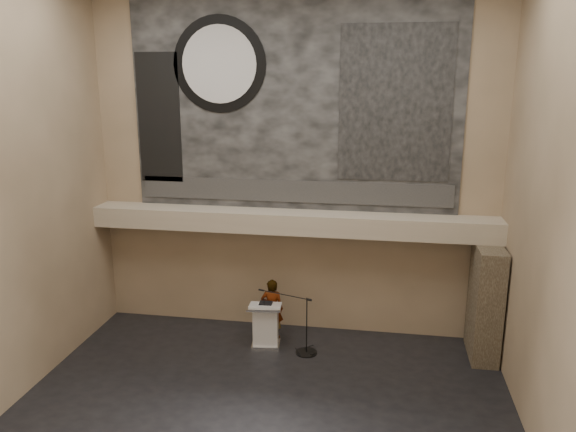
# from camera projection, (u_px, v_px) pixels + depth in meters

# --- Properties ---
(floor) EXTENTS (10.00, 10.00, 0.00)m
(floor) POSITION_uv_depth(u_px,v_px,m) (261.00, 412.00, 11.07)
(floor) COLOR black
(floor) RESTS_ON ground
(wall_back) EXTENTS (10.00, 0.02, 8.50)m
(wall_back) POSITION_uv_depth(u_px,v_px,m) (293.00, 167.00, 13.84)
(wall_back) COLOR #826D52
(wall_back) RESTS_ON floor
(wall_front) EXTENTS (10.00, 0.02, 8.50)m
(wall_front) POSITION_uv_depth(u_px,v_px,m) (179.00, 283.00, 6.19)
(wall_front) COLOR #826D52
(wall_front) RESTS_ON floor
(wall_left) EXTENTS (0.02, 8.00, 8.50)m
(wall_left) POSITION_uv_depth(u_px,v_px,m) (5.00, 193.00, 10.82)
(wall_left) COLOR #826D52
(wall_left) RESTS_ON floor
(wall_right) EXTENTS (0.02, 8.00, 8.50)m
(wall_right) POSITION_uv_depth(u_px,v_px,m) (555.00, 214.00, 9.21)
(wall_right) COLOR #826D52
(wall_right) RESTS_ON floor
(soffit) EXTENTS (10.00, 0.80, 0.50)m
(soffit) POSITION_uv_depth(u_px,v_px,m) (291.00, 222.00, 13.78)
(soffit) COLOR tan
(soffit) RESTS_ON wall_back
(sprinkler_left) EXTENTS (0.04, 0.04, 0.06)m
(sprinkler_left) POSITION_uv_depth(u_px,v_px,m) (227.00, 230.00, 14.06)
(sprinkler_left) COLOR #B2893D
(sprinkler_left) RESTS_ON soffit
(sprinkler_right) EXTENTS (0.04, 0.04, 0.06)m
(sprinkler_right) POSITION_uv_depth(u_px,v_px,m) (368.00, 237.00, 13.49)
(sprinkler_right) COLOR #B2893D
(sprinkler_right) RESTS_ON soffit
(banner) EXTENTS (8.00, 0.05, 5.00)m
(banner) POSITION_uv_depth(u_px,v_px,m) (293.00, 107.00, 13.45)
(banner) COLOR black
(banner) RESTS_ON wall_back
(banner_text_strip) EXTENTS (7.76, 0.02, 0.55)m
(banner_text_strip) POSITION_uv_depth(u_px,v_px,m) (293.00, 191.00, 13.92)
(banner_text_strip) COLOR #2C2C2C
(banner_text_strip) RESTS_ON banner
(banner_clock_rim) EXTENTS (2.30, 0.02, 2.30)m
(banner_clock_rim) POSITION_uv_depth(u_px,v_px,m) (219.00, 64.00, 13.45)
(banner_clock_rim) COLOR black
(banner_clock_rim) RESTS_ON banner
(banner_clock_face) EXTENTS (1.84, 0.02, 1.84)m
(banner_clock_face) POSITION_uv_depth(u_px,v_px,m) (219.00, 64.00, 13.44)
(banner_clock_face) COLOR silver
(banner_clock_face) RESTS_ON banner
(banner_building_print) EXTENTS (2.60, 0.02, 3.60)m
(banner_building_print) POSITION_uv_depth(u_px,v_px,m) (395.00, 104.00, 13.00)
(banner_building_print) COLOR black
(banner_building_print) RESTS_ON banner
(banner_brick_print) EXTENTS (1.10, 0.02, 3.20)m
(banner_brick_print) POSITION_uv_depth(u_px,v_px,m) (159.00, 118.00, 14.04)
(banner_brick_print) COLOR black
(banner_brick_print) RESTS_ON banner
(stone_pier) EXTENTS (0.60, 1.40, 2.70)m
(stone_pier) POSITION_uv_depth(u_px,v_px,m) (485.00, 302.00, 12.99)
(stone_pier) COLOR #3F3427
(stone_pier) RESTS_ON floor
(lectern) EXTENTS (0.81, 0.62, 1.14)m
(lectern) POSITION_uv_depth(u_px,v_px,m) (266.00, 325.00, 13.63)
(lectern) COLOR silver
(lectern) RESTS_ON floor
(binder) EXTENTS (0.31, 0.25, 0.04)m
(binder) POSITION_uv_depth(u_px,v_px,m) (266.00, 303.00, 13.51)
(binder) COLOR black
(binder) RESTS_ON lectern
(papers) EXTENTS (0.28, 0.33, 0.00)m
(papers) POSITION_uv_depth(u_px,v_px,m) (262.00, 305.00, 13.46)
(papers) COLOR white
(papers) RESTS_ON lectern
(speaker_person) EXTENTS (0.57, 0.38, 1.55)m
(speaker_person) POSITION_uv_depth(u_px,v_px,m) (272.00, 309.00, 14.02)
(speaker_person) COLOR silver
(speaker_person) RESTS_ON floor
(mic_stand) EXTENTS (1.50, 0.67, 1.42)m
(mic_stand) POSITION_uv_depth(u_px,v_px,m) (305.00, 344.00, 13.39)
(mic_stand) COLOR black
(mic_stand) RESTS_ON floor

